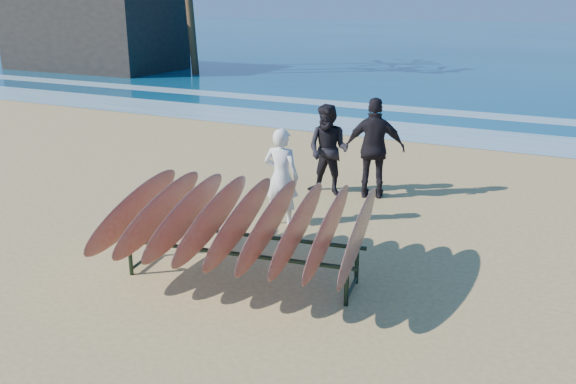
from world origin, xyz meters
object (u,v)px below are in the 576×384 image
person_dark_a (328,150)px  building (94,31)px  surfboard_rack (241,221)px  person_dark_b (375,148)px  person_white (281,177)px

person_dark_a → building: size_ratio=0.20×
surfboard_rack → person_dark_b: (0.38, 4.15, 0.12)m
surfboard_rack → person_white: bearing=93.5°
person_dark_a → building: 24.37m
surfboard_rack → building: building is taller
surfboard_rack → person_dark_b: bearing=75.1°
person_dark_a → person_dark_b: person_dark_b is taller
person_white → person_dark_a: (0.03, 1.86, 0.05)m
surfboard_rack → building: 27.24m
person_white → surfboard_rack: bearing=98.9°
person_white → person_dark_b: size_ratio=0.86×
person_dark_b → person_dark_a: bearing=-2.1°
person_dark_b → building: building is taller
surfboard_rack → person_white: (-0.48, 2.08, -0.01)m
person_dark_b → building: 24.93m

